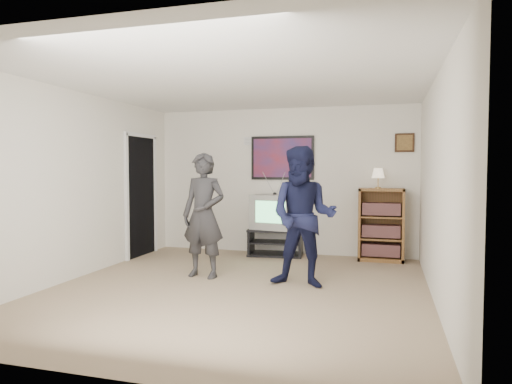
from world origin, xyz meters
The scene contains 13 objects.
room_shell centered at (0.00, 0.35, 1.25)m, with size 4.51×5.00×2.51m.
media_stand centered at (-0.06, 2.23, 0.23)m, with size 0.95×0.59×0.45m.
crt_television centered at (-0.07, 2.23, 0.74)m, with size 0.68×0.58×0.58m, color gray, non-canonical shape.
bookshelf centered at (1.66, 2.28, 0.58)m, with size 0.70×0.40×1.15m, color brown, non-canonical shape.
table_lamp centered at (1.60, 2.27, 1.31)m, with size 0.20×0.20×0.32m, color beige, non-canonical shape.
person_tall centered at (-0.63, 0.48, 0.84)m, with size 0.61×0.40×1.68m, color #272629.
person_short centered at (0.75, 0.35, 0.87)m, with size 0.85×0.66×1.75m, color black.
controller_left centered at (-0.69, 0.72, 1.19)m, with size 0.04×0.13×0.04m, color white.
controller_right centered at (0.69, 0.59, 0.99)m, with size 0.04×0.12×0.04m, color white.
poster centered at (0.00, 2.48, 1.65)m, with size 1.10×0.03×0.75m, color black.
air_vent centered at (-0.55, 2.48, 1.95)m, with size 0.28×0.02×0.14m, color white.
small_picture centered at (2.00, 2.48, 1.88)m, with size 0.30×0.03×0.30m, color black.
doorway centered at (-2.23, 1.60, 1.00)m, with size 0.03×0.85×2.00m, color black.
Camera 1 is at (1.73, -5.20, 1.47)m, focal length 32.00 mm.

